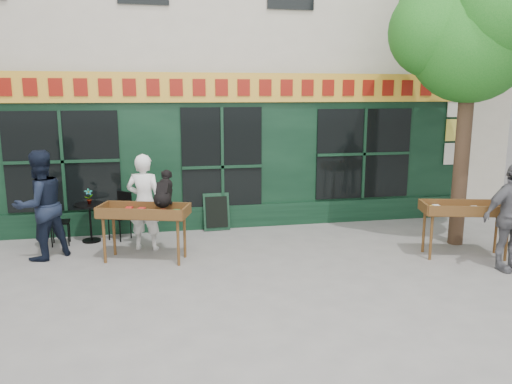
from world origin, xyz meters
TOP-DOWN VIEW (x-y plane):
  - ground at (0.00, 0.00)m, footprint 80.00×80.00m
  - building at (0.00, 5.97)m, footprint 14.00×7.26m
  - street_tree at (4.34, 0.36)m, footprint 3.05×2.90m
  - book_cart_center at (-1.62, 0.48)m, footprint 1.62×1.05m
  - dog at (-1.27, 0.43)m, footprint 0.51×0.67m
  - woman at (-1.62, 1.13)m, footprint 0.76×0.61m
  - book_cart_right at (3.97, -0.44)m, footprint 1.61×0.96m
  - man_right at (4.27, -1.19)m, footprint 1.09×0.55m
  - bistro_table at (-2.69, 1.85)m, footprint 0.60×0.60m
  - bistro_chair_left at (-3.33, 1.74)m, footprint 0.39×0.39m
  - bistro_chair_right at (-2.08, 1.97)m, footprint 0.51×0.51m
  - potted_plant at (-2.69, 1.85)m, footprint 0.18×0.15m
  - man_left at (-3.39, 0.95)m, footprint 1.19×1.16m
  - chalkboard at (-0.15, 2.19)m, footprint 0.57×0.21m

SIDE VIEW (x-z plane):
  - ground at x=0.00m, z-range 0.00..0.00m
  - chalkboard at x=-0.15m, z-range 0.01..0.79m
  - bistro_table at x=-2.69m, z-range 0.16..0.92m
  - bistro_chair_left at x=-3.33m, z-range 0.08..1.03m
  - bistro_chair_right at x=-2.08m, z-range 0.08..1.03m
  - book_cart_center at x=-1.62m, z-range 0.33..1.32m
  - book_cart_right at x=3.97m, z-range 0.33..1.32m
  - man_right at x=4.27m, z-range 0.00..1.79m
  - woman at x=-1.62m, z-range 0.00..1.80m
  - potted_plant at x=-2.69m, z-range 0.77..1.06m
  - man_left at x=-3.39m, z-range 0.00..1.93m
  - dog at x=-1.27m, z-range 0.99..1.59m
  - street_tree at x=4.34m, z-range 1.31..6.91m
  - building at x=0.00m, z-range -0.03..9.97m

